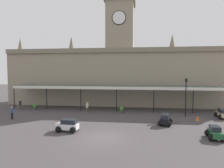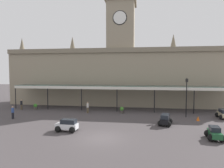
{
  "view_description": "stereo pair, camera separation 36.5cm",
  "coord_description": "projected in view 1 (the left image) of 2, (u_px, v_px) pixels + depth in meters",
  "views": [
    {
      "loc": [
        3.08,
        -17.62,
        6.18
      ],
      "look_at": [
        0.0,
        6.84,
        4.62
      ],
      "focal_mm": 31.38,
      "sensor_mm": 36.0,
      "label": 1
    },
    {
      "loc": [
        3.45,
        -17.57,
        6.18
      ],
      "look_at": [
        0.0,
        6.84,
        4.62
      ],
      "focal_mm": 31.38,
      "sensor_mm": 36.0,
      "label": 2
    }
  ],
  "objects": [
    {
      "name": "entrance_canopy",
      "position": [
        117.0,
        87.0,
        31.5
      ],
      "size": [
        34.38,
        3.26,
        3.93
      ],
      "color": "#38564C",
      "rests_on": "ground"
    },
    {
      "name": "station_building",
      "position": [
        120.0,
        72.0,
        36.47
      ],
      "size": [
        41.55,
        5.88,
        19.57
      ],
      "color": "gray",
      "rests_on": "ground"
    },
    {
      "name": "car_beige_estate",
      "position": [
        222.0,
        114.0,
        25.94
      ],
      "size": [
        1.63,
        2.3,
        1.27
      ],
      "color": "tan",
      "rests_on": "ground"
    },
    {
      "name": "car_white_estate",
      "position": [
        68.0,
        126.0,
        20.17
      ],
      "size": [
        2.3,
        1.63,
        1.27
      ],
      "color": "silver",
      "rests_on": "ground"
    },
    {
      "name": "car_green_sedan",
      "position": [
        215.0,
        133.0,
        17.97
      ],
      "size": [
        1.65,
        2.13,
        1.19
      ],
      "color": "#1E512D",
      "rests_on": "ground"
    },
    {
      "name": "pedestrian_beside_cars",
      "position": [
        87.0,
        107.0,
        29.18
      ],
      "size": [
        0.34,
        0.36,
        1.67
      ],
      "color": "brown",
      "rests_on": "ground"
    },
    {
      "name": "pedestrian_crossing_forecourt",
      "position": [
        20.0,
        104.0,
        31.51
      ],
      "size": [
        0.34,
        0.39,
        1.67
      ],
      "color": "brown",
      "rests_on": "ground"
    },
    {
      "name": "pedestrian_near_entrance",
      "position": [
        12.0,
        112.0,
        25.43
      ],
      "size": [
        0.34,
        0.39,
        1.67
      ],
      "color": "black",
      "rests_on": "ground"
    },
    {
      "name": "traffic_cone",
      "position": [
        197.0,
        118.0,
        24.74
      ],
      "size": [
        0.4,
        0.4,
        0.59
      ],
      "primitive_type": "cone",
      "color": "orange",
      "rests_on": "ground"
    },
    {
      "name": "planter_near_kerb",
      "position": [
        121.0,
        110.0,
        29.08
      ],
      "size": [
        0.6,
        0.6,
        0.96
      ],
      "color": "#47423D",
      "rests_on": "ground"
    },
    {
      "name": "planter_forecourt_centre",
      "position": [
        34.0,
        107.0,
        31.65
      ],
      "size": [
        0.6,
        0.6,
        0.96
      ],
      "color": "#47423D",
      "rests_on": "ground"
    },
    {
      "name": "car_black_estate",
      "position": [
        165.0,
        120.0,
        22.75
      ],
      "size": [
        1.89,
        2.4,
        1.27
      ],
      "color": "black",
      "rests_on": "ground"
    },
    {
      "name": "victorian_lamppost",
      "position": [
        186.0,
        93.0,
        26.59
      ],
      "size": [
        0.3,
        0.3,
        5.35
      ],
      "color": "black",
      "rests_on": "ground"
    },
    {
      "name": "ground_plane",
      "position": [
        103.0,
        138.0,
        18.22
      ],
      "size": [
        140.0,
        140.0,
        0.0
      ],
      "primitive_type": "plane",
      "color": "#453E40"
    }
  ]
}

